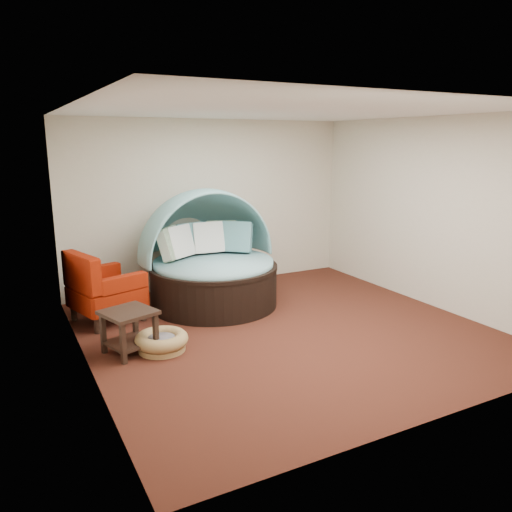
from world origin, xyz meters
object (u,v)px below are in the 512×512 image
side_table (129,326)px  canopy_daybed (210,251)px  red_armchair (102,290)px  pet_basket (162,341)px

side_table → canopy_daybed: bearing=39.5°
red_armchair → side_table: red_armchair is taller
canopy_daybed → red_armchair: bearing=178.9°
pet_basket → side_table: (-0.35, 0.11, 0.22)m
canopy_daybed → pet_basket: (-1.22, -1.40, -0.70)m
canopy_daybed → red_armchair: 1.67m
canopy_daybed → pet_basket: size_ratio=2.59×
canopy_daybed → pet_basket: bearing=-134.9°
red_armchair → side_table: (0.06, -1.21, -0.12)m
canopy_daybed → red_armchair: size_ratio=2.02×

